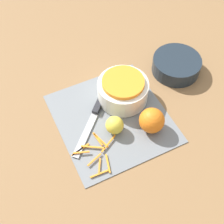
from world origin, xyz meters
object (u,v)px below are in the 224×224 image
bowl_dark (176,65)px  knife (97,108)px  bowl_speckled (123,90)px  orange_left (152,120)px  lemon (115,125)px

bowl_dark → knife: (0.04, -0.34, -0.02)m
bowl_speckled → orange_left: bowl_speckled is taller
knife → lemon: 0.10m
lemon → bowl_dark: bearing=113.8°
bowl_speckled → knife: bearing=-85.6°
bowl_speckled → bowl_dark: size_ratio=0.97×
bowl_speckled → bowl_dark: bearing=98.2°
bowl_speckled → bowl_dark: (-0.03, 0.24, -0.02)m
bowl_speckled → knife: (0.01, -0.10, -0.04)m
bowl_speckled → lemon: (0.11, -0.08, -0.01)m
bowl_dark → knife: bowl_dark is taller
bowl_dark → orange_left: 0.28m
lemon → orange_left: bearing=68.9°
bowl_dark → lemon: lemon is taller
bowl_dark → orange_left: bearing=-49.2°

